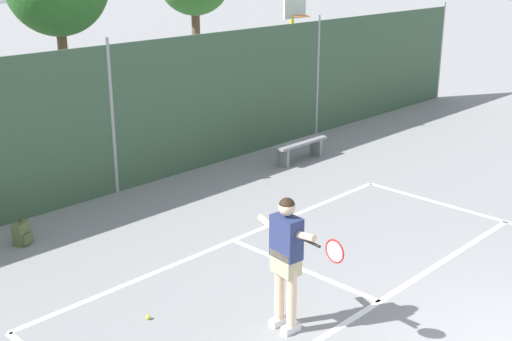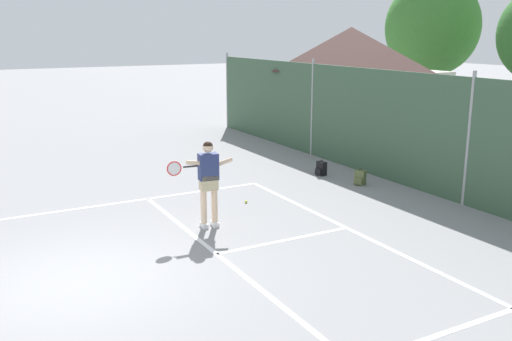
% 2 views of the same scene
% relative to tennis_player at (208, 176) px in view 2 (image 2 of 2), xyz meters
% --- Properties ---
extents(ground_plane, '(120.00, 120.00, 0.00)m').
position_rel_tennis_player_xyz_m(ground_plane, '(1.46, -2.97, -1.11)').
color(ground_plane, gray).
extents(court_markings, '(8.30, 11.10, 0.01)m').
position_rel_tennis_player_xyz_m(court_markings, '(1.46, -2.32, -1.11)').
color(court_markings, white).
rests_on(court_markings, ground).
extents(chainlink_fence, '(26.09, 0.09, 3.19)m').
position_rel_tennis_player_xyz_m(chainlink_fence, '(1.46, 6.03, 0.41)').
color(chainlink_fence, '#38563D').
rests_on(chainlink_fence, ground).
extents(clubhouse_building, '(6.83, 5.13, 4.24)m').
position_rel_tennis_player_xyz_m(clubhouse_building, '(-7.41, 9.38, 1.09)').
color(clubhouse_building, beige).
rests_on(clubhouse_building, ground).
extents(tennis_player, '(0.30, 1.44, 1.85)m').
position_rel_tennis_player_xyz_m(tennis_player, '(0.00, 0.00, 0.00)').
color(tennis_player, silver).
rests_on(tennis_player, ground).
extents(tennis_ball, '(0.07, 0.07, 0.07)m').
position_rel_tennis_player_xyz_m(tennis_ball, '(-1.14, 1.50, -1.08)').
color(tennis_ball, '#CCE033').
rests_on(tennis_ball, ground).
extents(backpack_black, '(0.30, 0.27, 0.46)m').
position_rel_tennis_player_xyz_m(backpack_black, '(-2.53, 4.68, -0.92)').
color(backpack_black, black).
rests_on(backpack_black, ground).
extents(backpack_olive, '(0.33, 0.32, 0.46)m').
position_rel_tennis_player_xyz_m(backpack_olive, '(-1.16, 5.00, -0.92)').
color(backpack_olive, '#566038').
rests_on(backpack_olive, ground).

